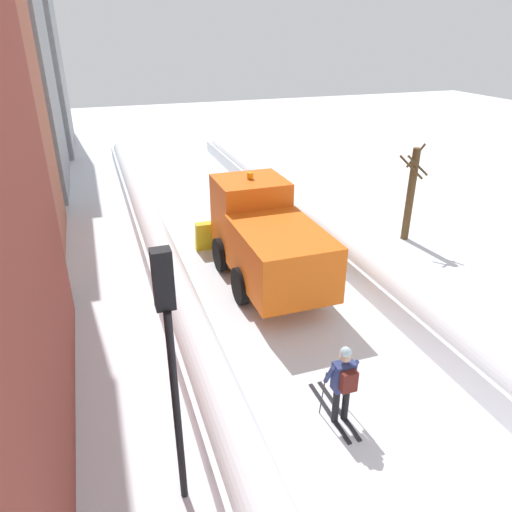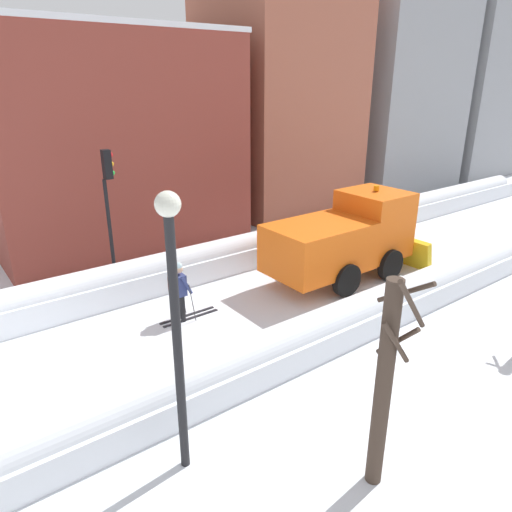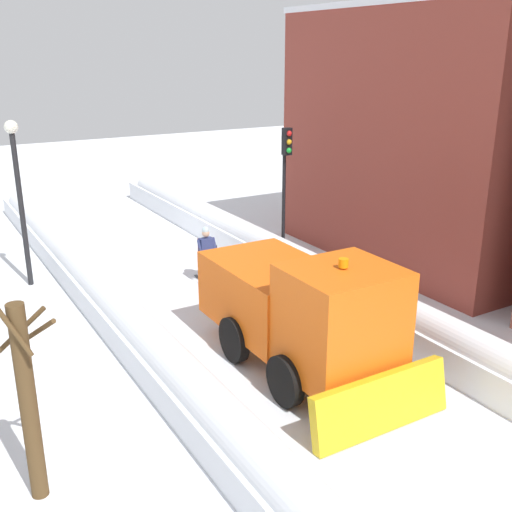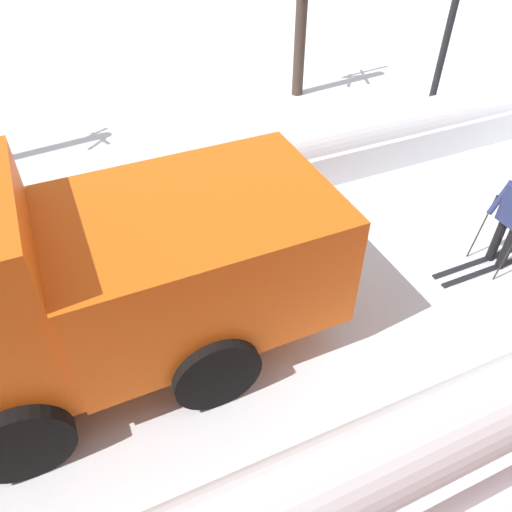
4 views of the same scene
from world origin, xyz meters
name	(u,v)px [view 4 (image 4 of 4)]	position (x,y,z in m)	size (l,w,h in m)	color
ground_plane	(152,346)	(0.00, 10.00, 0.00)	(80.00, 80.00, 0.00)	white
snowbank_right	(102,202)	(2.96, 10.00, 0.51)	(1.10, 36.00, 1.13)	white
plow_truck	(87,282)	(0.00, 10.56, 1.48)	(3.20, 5.98, 3.12)	orange
bare_tree_near	(301,11)	(6.61, 4.29, 2.04)	(0.94, 0.91, 4.08)	#413329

